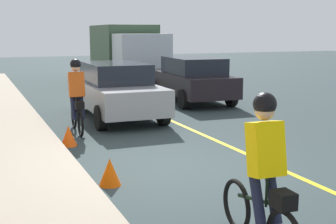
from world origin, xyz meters
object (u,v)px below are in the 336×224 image
(cyclist_lead, at_px, (77,96))
(box_truck_background, at_px, (126,51))
(traffic_cone_far, at_px, (69,136))
(traffic_cone_near, at_px, (110,172))
(parked_sedan_rear, at_px, (117,89))
(patrol_sedan, at_px, (192,79))
(cyclist_follow, at_px, (264,174))

(cyclist_lead, bearing_deg, box_truck_background, -20.88)
(traffic_cone_far, bearing_deg, traffic_cone_near, -177.97)
(cyclist_lead, xyz_separation_m, traffic_cone_near, (-4.10, 0.36, -0.68))
(parked_sedan_rear, height_order, traffic_cone_far, parked_sedan_rear)
(patrol_sedan, xyz_separation_m, traffic_cone_far, (-4.77, 5.31, -0.60))
(box_truck_background, distance_m, traffic_cone_far, 12.75)
(parked_sedan_rear, bearing_deg, cyclist_follow, -4.38)
(parked_sedan_rear, relative_size, traffic_cone_near, 9.84)
(cyclist_follow, xyz_separation_m, parked_sedan_rear, (8.62, -0.90, -0.09))
(box_truck_background, relative_size, traffic_cone_far, 15.16)
(box_truck_background, xyz_separation_m, traffic_cone_near, (-14.50, 5.00, -1.32))
(patrol_sedan, relative_size, traffic_cone_near, 9.99)
(patrol_sedan, bearing_deg, cyclist_follow, 162.04)
(cyclist_follow, relative_size, box_truck_background, 0.27)
(cyclist_follow, distance_m, box_truck_background, 17.86)
(cyclist_follow, distance_m, parked_sedan_rear, 8.67)
(cyclist_lead, height_order, cyclist_follow, same)
(box_truck_background, bearing_deg, traffic_cone_near, -15.66)
(cyclist_lead, height_order, traffic_cone_near, cyclist_lead)
(patrol_sedan, height_order, traffic_cone_near, patrol_sedan)
(patrol_sedan, distance_m, box_truck_background, 6.87)
(patrol_sedan, relative_size, box_truck_background, 0.66)
(patrol_sedan, xyz_separation_m, parked_sedan_rear, (-1.93, 3.35, 0.00))
(traffic_cone_near, bearing_deg, parked_sedan_rear, -17.93)
(patrol_sedan, xyz_separation_m, box_truck_background, (6.83, 0.21, 0.73))
(cyclist_follow, relative_size, traffic_cone_far, 4.05)
(traffic_cone_far, bearing_deg, patrol_sedan, -48.06)
(box_truck_background, bearing_deg, traffic_cone_far, -20.36)
(cyclist_lead, relative_size, cyclist_follow, 1.00)
(patrol_sedan, bearing_deg, parked_sedan_rear, 123.87)
(cyclist_follow, bearing_deg, cyclist_lead, 8.13)
(parked_sedan_rear, height_order, traffic_cone_near, parked_sedan_rear)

